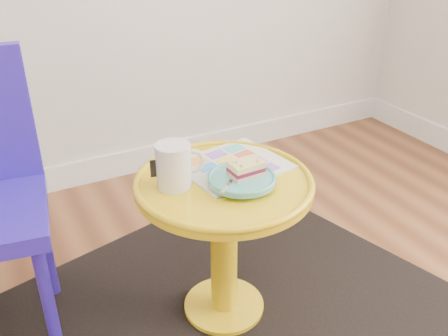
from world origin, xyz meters
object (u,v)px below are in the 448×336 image
newspaper (232,165)px  mug (175,164)px  side_table (224,220)px  plate (242,179)px

newspaper → mug: size_ratio=2.19×
side_table → mug: (-0.13, 0.04, 0.20)m
side_table → mug: bearing=164.2°
side_table → newspaper: size_ratio=1.69×
side_table → newspaper: bearing=46.2°
plate → newspaper: bearing=73.9°
newspaper → mug: mug is taller
mug → plate: mug is taller
mug → side_table: bearing=-4.3°
newspaper → mug: 0.21m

